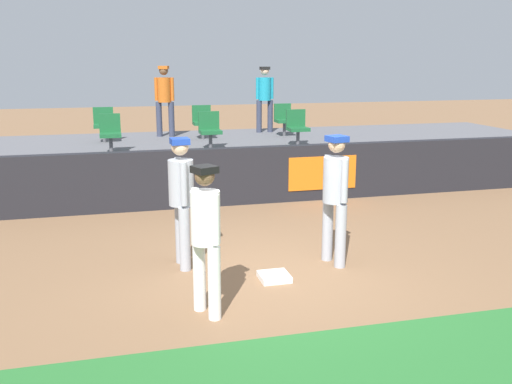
% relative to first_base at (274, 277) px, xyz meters
% --- Properties ---
extents(ground_plane, '(60.00, 60.00, 0.00)m').
position_rel_first_base_xyz_m(ground_plane, '(0.12, 0.16, -0.04)').
color(ground_plane, brown).
extents(first_base, '(0.40, 0.40, 0.08)m').
position_rel_first_base_xyz_m(first_base, '(0.00, 0.00, 0.00)').
color(first_base, white).
rests_on(first_base, ground_plane).
extents(player_fielder_home, '(0.44, 0.57, 1.77)m').
position_rel_first_base_xyz_m(player_fielder_home, '(-1.06, -0.83, 0.98)').
color(player_fielder_home, white).
rests_on(player_fielder_home, ground_plane).
extents(player_runner_visitor, '(0.37, 0.52, 1.87)m').
position_rel_first_base_xyz_m(player_runner_visitor, '(-1.13, 0.83, 1.04)').
color(player_runner_visitor, '#9EA3AD').
rests_on(player_runner_visitor, ground_plane).
extents(player_coach_visitor, '(0.42, 0.52, 1.88)m').
position_rel_first_base_xyz_m(player_coach_visitor, '(1.02, 0.40, 1.05)').
color(player_coach_visitor, '#9EA3AD').
rests_on(player_coach_visitor, ground_plane).
extents(field_wall, '(18.00, 0.26, 1.18)m').
position_rel_first_base_xyz_m(field_wall, '(0.13, 4.20, 0.55)').
color(field_wall, black).
rests_on(field_wall, ground_plane).
extents(bleacher_platform, '(18.00, 4.80, 0.94)m').
position_rel_first_base_xyz_m(bleacher_platform, '(0.12, 6.77, 0.43)').
color(bleacher_platform, '#59595E').
rests_on(bleacher_platform, ground_plane).
extents(seat_back_right, '(0.45, 0.44, 0.84)m').
position_rel_first_base_xyz_m(seat_back_right, '(2.41, 7.44, 1.37)').
color(seat_back_right, '#4C4C51').
rests_on(seat_back_right, bleacher_platform).
extents(seat_front_center, '(0.47, 0.44, 0.84)m').
position_rel_first_base_xyz_m(seat_front_center, '(0.12, 5.64, 1.38)').
color(seat_front_center, '#4C4C51').
rests_on(seat_front_center, bleacher_platform).
extents(seat_front_left, '(0.45, 0.44, 0.84)m').
position_rel_first_base_xyz_m(seat_front_left, '(-2.05, 5.64, 1.37)').
color(seat_front_left, '#4C4C51').
rests_on(seat_front_left, bleacher_platform).
extents(seat_front_right, '(0.46, 0.44, 0.84)m').
position_rel_first_base_xyz_m(seat_front_right, '(2.18, 5.64, 1.37)').
color(seat_front_right, '#4C4C51').
rests_on(seat_front_right, bleacher_platform).
extents(seat_back_center, '(0.48, 0.44, 0.84)m').
position_rel_first_base_xyz_m(seat_back_center, '(0.24, 7.44, 1.38)').
color(seat_back_center, '#4C4C51').
rests_on(seat_back_center, bleacher_platform).
extents(seat_back_left, '(0.48, 0.44, 0.84)m').
position_rel_first_base_xyz_m(seat_back_left, '(-2.19, 7.44, 1.38)').
color(seat_back_left, '#4C4C51').
rests_on(seat_back_left, bleacher_platform).
extents(spectator_hooded, '(0.49, 0.43, 1.82)m').
position_rel_first_base_xyz_m(spectator_hooded, '(-0.63, 8.08, 1.96)').
color(spectator_hooded, '#33384C').
rests_on(spectator_hooded, bleacher_platform).
extents(spectator_capped, '(0.50, 0.34, 1.78)m').
position_rel_first_base_xyz_m(spectator_capped, '(2.13, 8.31, 1.94)').
color(spectator_capped, '#33384C').
rests_on(spectator_capped, bleacher_platform).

